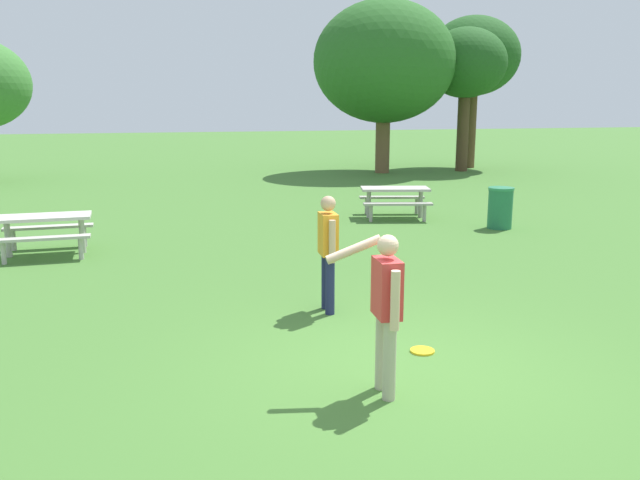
# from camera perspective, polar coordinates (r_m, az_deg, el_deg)

# --- Properties ---
(ground_plane) EXTENTS (120.00, 120.00, 0.00)m
(ground_plane) POSITION_cam_1_polar(r_m,az_deg,el_deg) (7.33, 7.24, -11.31)
(ground_plane) COLOR #447530
(person_thrower) EXTENTS (0.67, 0.64, 1.64)m
(person_thrower) POSITION_cam_1_polar(r_m,az_deg,el_deg) (6.43, 5.75, -5.48)
(person_thrower) COLOR #B7AD93
(person_thrower) RESTS_ON ground
(person_catcher) EXTENTS (0.24, 0.61, 1.64)m
(person_catcher) POSITION_cam_1_polar(r_m,az_deg,el_deg) (8.98, 0.71, -0.52)
(person_catcher) COLOR #1E234C
(person_catcher) RESTS_ON ground
(frisbee) EXTENTS (0.29, 0.29, 0.03)m
(frisbee) POSITION_cam_1_polar(r_m,az_deg,el_deg) (7.87, 8.96, -9.57)
(frisbee) COLOR yellow
(frisbee) RESTS_ON ground
(picnic_table_near) EXTENTS (1.74, 1.47, 0.77)m
(picnic_table_near) POSITION_cam_1_polar(r_m,az_deg,el_deg) (13.52, -22.99, 1.12)
(picnic_table_near) COLOR beige
(picnic_table_near) RESTS_ON ground
(picnic_table_far) EXTENTS (1.99, 1.78, 0.77)m
(picnic_table_far) POSITION_cam_1_polar(r_m,az_deg,el_deg) (16.65, 6.58, 3.88)
(picnic_table_far) COLOR #B2ADA3
(picnic_table_far) RESTS_ON ground
(trash_can_beside_table) EXTENTS (0.59, 0.59, 0.96)m
(trash_can_beside_table) POSITION_cam_1_polar(r_m,az_deg,el_deg) (15.70, 15.52, 2.74)
(trash_can_beside_table) COLOR #237047
(trash_can_beside_table) RESTS_ON ground
(tree_broad_center) EXTENTS (5.75, 5.75, 6.94)m
(tree_broad_center) POSITION_cam_1_polar(r_m,az_deg,el_deg) (27.40, 5.65, 15.25)
(tree_broad_center) COLOR brown
(tree_broad_center) RESTS_ON ground
(tree_far_right) EXTENTS (3.38, 3.38, 5.93)m
(tree_far_right) POSITION_cam_1_polar(r_m,az_deg,el_deg) (28.59, 12.66, 14.79)
(tree_far_right) COLOR #4C3823
(tree_far_right) RESTS_ON ground
(tree_slender_mid) EXTENTS (4.01, 4.01, 6.57)m
(tree_slender_mid) POSITION_cam_1_polar(r_m,az_deg,el_deg) (30.22, 13.30, 15.33)
(tree_slender_mid) COLOR brown
(tree_slender_mid) RESTS_ON ground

